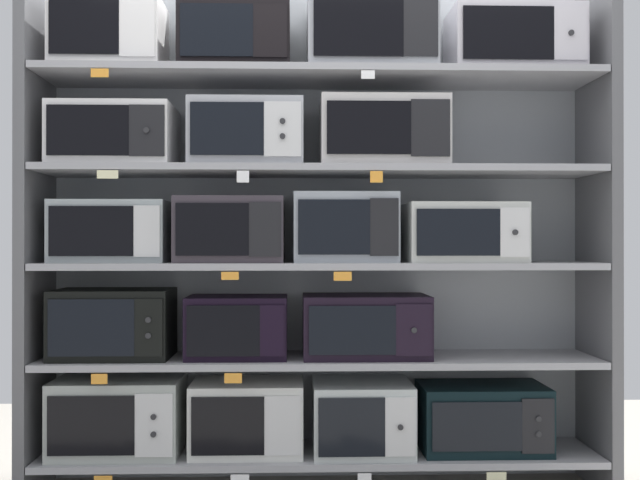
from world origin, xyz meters
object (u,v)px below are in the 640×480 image
microwave_12 (247,135)px  microwave_14 (110,37)px  microwave_9 (345,228)px  microwave_1 (248,417)px  microwave_4 (114,324)px  microwave_8 (231,230)px  microwave_15 (236,41)px  microwave_6 (365,326)px  microwave_0 (119,416)px  microwave_7 (112,232)px  microwave_2 (362,416)px  microwave_5 (237,327)px  microwave_3 (482,417)px  microwave_11 (115,137)px  microwave_10 (462,233)px  microwave_16 (370,36)px  microwave_13 (382,134)px  microwave_17 (513,43)px

microwave_12 → microwave_14: bearing=180.0°
microwave_9 → microwave_1: bearing=-180.0°
microwave_4 → microwave_8: 0.67m
microwave_15 → microwave_1: bearing=0.0°
microwave_1 → microwave_14: 1.81m
microwave_4 → microwave_6: 1.13m
microwave_6 → microwave_14: size_ratio=1.18×
microwave_0 → microwave_6: (1.10, -0.00, 0.40)m
microwave_7 → microwave_2: bearing=-0.0°
microwave_5 → microwave_6: bearing=0.0°
microwave_3 → microwave_15: size_ratio=1.16×
microwave_11 → microwave_4: bearing=-179.1°
microwave_8 → microwave_11: microwave_11 is taller
microwave_0 → microwave_10: size_ratio=1.08×
microwave_12 → microwave_16: size_ratio=0.88×
microwave_7 → microwave_12: bearing=0.0°
microwave_6 → microwave_13: bearing=0.1°
microwave_8 → microwave_14: (-0.54, 0.00, 0.86)m
microwave_8 → microwave_12: size_ratio=0.95×
microwave_2 → microwave_16: (0.04, -0.00, 1.72)m
microwave_2 → microwave_6: bearing=0.6°
microwave_1 → microwave_11: 1.39m
microwave_6 → microwave_7: 1.21m
microwave_0 → microwave_3: 1.64m
microwave_2 → microwave_7: (-1.12, 0.00, 0.83)m
microwave_4 → microwave_6: (1.13, 0.00, -0.01)m
microwave_12 → microwave_15: size_ratio=1.03×
microwave_9 → microwave_15: 0.97m
microwave_0 → microwave_2: microwave_0 is taller
microwave_3 → microwave_2: bearing=-180.0°
microwave_16 → microwave_4: bearing=180.0°
microwave_3 → microwave_4: 1.71m
microwave_8 → microwave_10: bearing=0.0°
microwave_4 → microwave_12: microwave_12 is taller
microwave_15 → microwave_4: bearing=-180.0°
microwave_11 → microwave_15: 0.69m
microwave_8 → microwave_12: 0.43m
microwave_1 → microwave_15: (-0.05, -0.00, 1.69)m
microwave_12 → microwave_0: bearing=180.0°
microwave_1 → microwave_6: microwave_6 is taller
microwave_17 → microwave_9: bearing=180.0°
microwave_7 → microwave_14: 0.87m
microwave_9 → microwave_11: bearing=-180.0°
microwave_6 → microwave_12: size_ratio=1.12×
microwave_0 → microwave_16: microwave_16 is taller
microwave_1 → microwave_13: 1.41m
microwave_5 → microwave_17: (1.25, -0.00, 1.29)m
microwave_16 → microwave_6: bearing=179.4°
microwave_14 → microwave_8: bearing=-0.0°
microwave_16 → microwave_2: bearing=179.9°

